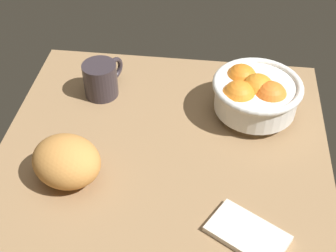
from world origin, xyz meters
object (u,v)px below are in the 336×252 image
object	(u,v)px
fruit_bowl	(255,94)
bread_loaf	(67,161)
napkin_folded	(248,234)
mug	(101,79)

from	to	relation	value
fruit_bowl	bread_loaf	xyz separation A→B (cm)	(-35.84, -23.51, -1.33)
fruit_bowl	napkin_folded	bearing A→B (deg)	-91.68
napkin_folded	bread_loaf	bearing A→B (deg)	164.88
fruit_bowl	bread_loaf	bearing A→B (deg)	-146.74
bread_loaf	napkin_folded	xyz separation A→B (cm)	(34.87, -9.42, -4.04)
fruit_bowl	mug	xyz separation A→B (cm)	(-35.26, 3.39, -1.79)
fruit_bowl	napkin_folded	world-z (taller)	fruit_bowl
bread_loaf	mug	size ratio (longest dim) A/B	1.20
napkin_folded	mug	xyz separation A→B (cm)	(-34.30, 36.32, 3.58)
fruit_bowl	bread_loaf	size ratio (longest dim) A/B	1.44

